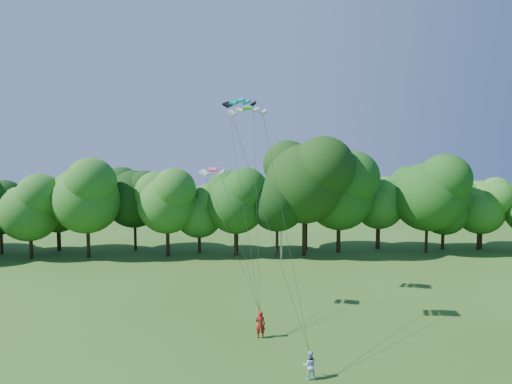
{
  "coord_description": "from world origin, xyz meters",
  "views": [
    {
      "loc": [
        -1.61,
        -16.1,
        11.79
      ],
      "look_at": [
        -0.59,
        13.0,
        9.64
      ],
      "focal_mm": 28.0,
      "sensor_mm": 36.0,
      "label": 1
    }
  ],
  "objects": [
    {
      "name": "tree_back_center",
      "position": [
        6.24,
        33.64,
        9.97
      ],
      "size": [
        10.97,
        10.97,
        15.96
      ],
      "color": "black",
      "rests_on": "ground"
    },
    {
      "name": "kite_green",
      "position": [
        -1.24,
        10.99,
        15.45
      ],
      "size": [
        2.75,
        1.45,
        0.44
      ],
      "rotation": [
        0.0,
        0.0,
        -0.1
      ],
      "color": "#35D11F",
      "rests_on": "ground"
    },
    {
      "name": "tree_back_west",
      "position": [
        -26.13,
        37.5,
        6.15
      ],
      "size": [
        6.77,
        6.77,
        9.85
      ],
      "color": "#332314",
      "rests_on": "ground"
    },
    {
      "name": "utility_pole",
      "position": [
        3.17,
        31.96,
        4.49
      ],
      "size": [
        1.69,
        0.62,
        8.77
      ],
      "rotation": [
        0.0,
        0.0,
        0.31
      ],
      "color": "beige",
      "rests_on": "ground"
    },
    {
      "name": "kite_teal",
      "position": [
        -1.72,
        17.59,
        16.98
      ],
      "size": [
        2.91,
        1.81,
        0.55
      ],
      "rotation": [
        0.0,
        0.0,
        -0.24
      ],
      "color": "#059996",
      "rests_on": "ground"
    },
    {
      "name": "kite_flyer_right",
      "position": [
        2.05,
        4.77,
        0.78
      ],
      "size": [
        0.78,
        0.62,
        1.55
      ],
      "primitive_type": "imported",
      "rotation": [
        0.0,
        0.0,
        3.1
      ],
      "color": "#A9C2EB",
      "rests_on": "ground"
    },
    {
      "name": "kite_pink",
      "position": [
        -3.85,
        14.53,
        11.26
      ],
      "size": [
        2.14,
        1.36,
        0.35
      ],
      "rotation": [
        0.0,
        0.0,
        -0.21
      ],
      "color": "#FF467F",
      "rests_on": "ground"
    },
    {
      "name": "tree_back_east",
      "position": [
        31.06,
        36.82,
        6.67
      ],
      "size": [
        7.34,
        7.34,
        10.68
      ],
      "color": "black",
      "rests_on": "ground"
    },
    {
      "name": "kite_flyer_left",
      "position": [
        -0.41,
        9.94,
        0.93
      ],
      "size": [
        0.68,
        0.45,
        1.85
      ],
      "primitive_type": "imported",
      "rotation": [
        0.0,
        0.0,
        3.13
      ],
      "color": "maroon",
      "rests_on": "ground"
    }
  ]
}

